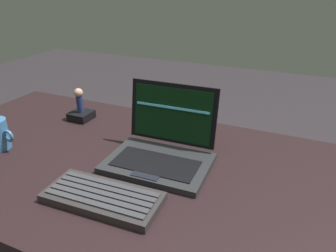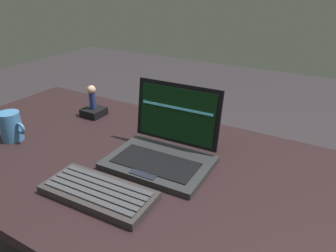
# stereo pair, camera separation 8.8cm
# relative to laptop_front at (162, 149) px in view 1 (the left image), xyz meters

# --- Properties ---
(desk) EXTENTS (1.60, 0.80, 0.71)m
(desk) POSITION_rel_laptop_front_xyz_m (-0.08, -0.05, -0.13)
(desk) COLOR black
(desk) RESTS_ON ground
(laptop_front) EXTENTS (0.32, 0.26, 0.22)m
(laptop_front) POSITION_rel_laptop_front_xyz_m (0.00, 0.00, 0.00)
(laptop_front) COLOR #26282A
(laptop_front) RESTS_ON desk
(external_keyboard) EXTENTS (0.31, 0.15, 0.03)m
(external_keyboard) POSITION_rel_laptop_front_xyz_m (-0.06, -0.24, -0.03)
(external_keyboard) COLOR #2E2A2A
(external_keyboard) RESTS_ON desk
(figurine_stand) EXTENTS (0.08, 0.08, 0.03)m
(figurine_stand) POSITION_rel_laptop_front_xyz_m (-0.44, 0.16, -0.03)
(figurine_stand) COLOR black
(figurine_stand) RESTS_ON desk
(figurine) EXTENTS (0.04, 0.04, 0.10)m
(figurine) POSITION_rel_laptop_front_xyz_m (-0.44, 0.16, 0.05)
(figurine) COLOR navy
(figurine) RESTS_ON figurine_stand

